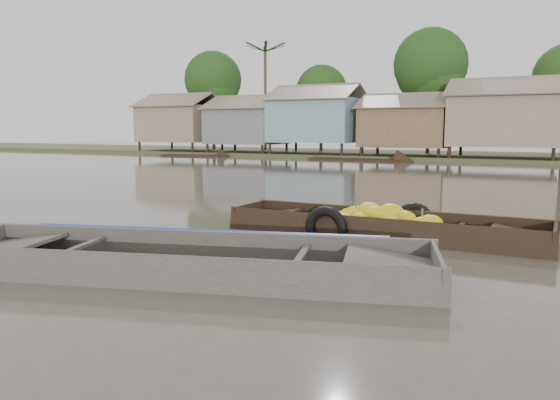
% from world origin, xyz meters
% --- Properties ---
extents(ground, '(120.00, 120.00, 0.00)m').
position_xyz_m(ground, '(0.00, 0.00, 0.00)').
color(ground, '#4D463B').
rests_on(ground, ground).
extents(riverbank, '(120.00, 12.47, 10.22)m').
position_xyz_m(riverbank, '(3.03, 31.86, 3.07)').
color(riverbank, '#384723').
rests_on(riverbank, ground).
extents(banana_boat, '(6.44, 1.74, 0.92)m').
position_xyz_m(banana_boat, '(2.21, 2.04, 0.21)').
color(banana_boat, black).
rests_on(banana_boat, ground).
extents(viewer_boat, '(7.81, 3.93, 0.61)m').
position_xyz_m(viewer_boat, '(0.43, -2.05, 0.06)').
color(viewer_boat, '#3B3732').
rests_on(viewer_boat, ground).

